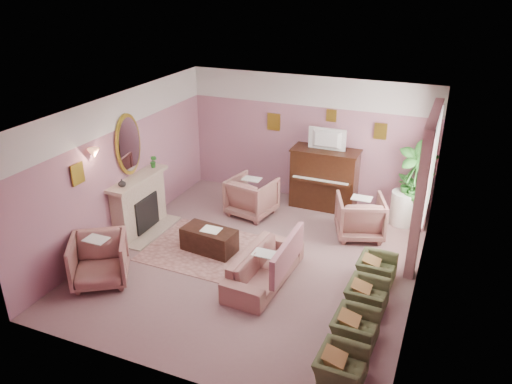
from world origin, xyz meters
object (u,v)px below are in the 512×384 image
at_px(sofa, 264,261).
at_px(side_table, 403,208).
at_px(television, 326,138).
at_px(floral_armchair_left, 252,194).
at_px(coffee_table, 209,240).
at_px(olive_chair_d, 377,266).
at_px(olive_chair_b, 355,325).
at_px(floral_armchair_right, 360,215).
at_px(floral_armchair_front, 99,258).
at_px(piano, 324,179).
at_px(olive_chair_a, 341,364).
at_px(olive_chair_c, 367,293).

bearing_deg(sofa, side_table, 58.58).
bearing_deg(television, floral_armchair_left, -145.10).
xyz_separation_m(coffee_table, olive_chair_d, (3.05, 0.19, 0.07)).
bearing_deg(side_table, olive_chair_b, -91.70).
bearing_deg(floral_armchair_left, coffee_table, -94.24).
bearing_deg(floral_armchair_right, olive_chair_d, -67.79).
height_order(floral_armchair_left, floral_armchair_front, same).
xyz_separation_m(olive_chair_d, side_table, (0.12, 2.33, 0.06)).
distance_m(floral_armchair_left, olive_chair_d, 3.30).
bearing_deg(piano, floral_armchair_right, -45.38).
height_order(piano, sofa, piano).
distance_m(coffee_table, olive_chair_b, 3.37).
relative_size(olive_chair_a, side_table, 0.97).
distance_m(olive_chair_b, olive_chair_c, 0.82).
bearing_deg(olive_chair_a, floral_armchair_front, 171.19).
distance_m(television, floral_armchair_right, 1.82).
distance_m(floral_armchair_left, side_table, 3.14).
xyz_separation_m(television, floral_armchair_front, (-2.64, -4.24, -1.14)).
xyz_separation_m(floral_armchair_right, side_table, (0.71, 0.87, -0.11)).
height_order(floral_armchair_left, olive_chair_d, floral_armchair_left).
bearing_deg(olive_chair_b, floral_armchair_right, 100.88).
distance_m(coffee_table, olive_chair_c, 3.11).
distance_m(floral_armchair_right, olive_chair_d, 1.59).
relative_size(piano, floral_armchair_front, 1.53).
height_order(piano, floral_armchair_left, piano).
xyz_separation_m(television, side_table, (1.73, -0.11, -1.25)).
height_order(coffee_table, floral_armchair_left, floral_armchair_left).
xyz_separation_m(coffee_table, olive_chair_a, (3.05, -2.27, 0.07)).
relative_size(television, coffee_table, 0.80).
bearing_deg(piano, olive_chair_b, -68.66).
relative_size(coffee_table, side_table, 1.43).
height_order(olive_chair_c, side_table, side_table).
relative_size(floral_armchair_right, olive_chair_d, 1.35).
distance_m(television, olive_chair_b, 4.58).
height_order(olive_chair_a, olive_chair_d, same).
relative_size(coffee_table, sofa, 0.54).
bearing_deg(television, piano, 90.00).
relative_size(sofa, floral_armchair_right, 2.02).
height_order(television, olive_chair_c, television).
relative_size(sofa, olive_chair_d, 2.73).
height_order(piano, television, television).
bearing_deg(television, floral_armchair_right, -43.96).
bearing_deg(piano, olive_chair_d, -57.06).
height_order(floral_armchair_right, olive_chair_d, floral_armchair_right).
height_order(olive_chair_d, side_table, side_table).
height_order(piano, olive_chair_d, piano).
height_order(coffee_table, side_table, side_table).
bearing_deg(floral_armchair_right, side_table, 50.62).
height_order(television, olive_chair_d, television).
bearing_deg(olive_chair_a, coffee_table, 143.39).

